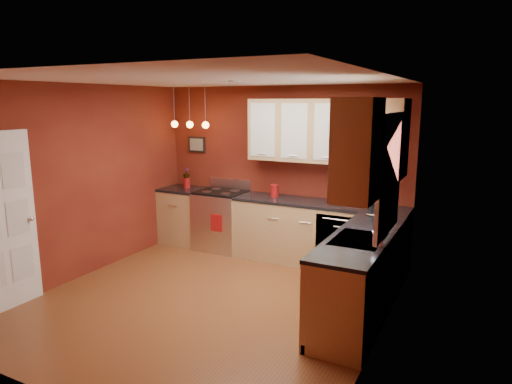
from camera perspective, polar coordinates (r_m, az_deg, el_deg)
The scene contains 27 objects.
floor at distance 5.68m, azimuth -5.88°, elevation -13.41°, with size 4.20×4.20×0.00m, color brown.
ceiling at distance 5.17m, azimuth -6.47°, elevation 13.80°, with size 4.00×4.20×0.02m, color white.
wall_back at distance 7.09m, azimuth 3.17°, elevation 2.62°, with size 4.00×0.02×2.60m, color maroon.
wall_front at distance 3.75m, azimuth -24.08°, elevation -6.24°, with size 4.00×0.02×2.60m, color maroon.
wall_left at distance 6.57m, azimuth -20.93°, elevation 1.19°, with size 0.02×4.20×2.60m, color maroon.
wall_right at distance 4.52m, azimuth 15.61°, elevation -2.80°, with size 0.02×4.20×2.60m, color maroon.
base_cabinets_back_left at distance 7.82m, azimuth -8.94°, elevation -3.04°, with size 0.70×0.60×0.90m, color tan.
base_cabinets_back_right at distance 6.74m, azimuth 7.74°, elevation -5.34°, with size 2.54×0.60×0.90m, color tan.
base_cabinets_right at distance 5.26m, azimuth 12.88°, elevation -10.40°, with size 0.60×2.10×0.90m, color tan.
counter_back_left at distance 7.72m, azimuth -9.05°, elevation 0.34°, with size 0.70×0.62×0.04m, color black.
counter_back_right at distance 6.62m, azimuth 7.85°, elevation -1.44°, with size 2.54×0.62×0.04m, color black.
counter_right at distance 5.10m, azimuth 13.11°, elevation -5.49°, with size 0.62×2.10×0.04m, color black.
gas_range at distance 7.42m, azimuth -4.37°, elevation -3.47°, with size 0.76×0.64×1.11m.
dishwasher_front at distance 6.37m, azimuth 10.02°, elevation -6.41°, with size 0.60×0.02×0.80m, color silver.
sink at distance 4.97m, azimuth 12.71°, elevation -6.00°, with size 0.50×0.70×0.33m.
window at distance 4.74m, azimuth 16.30°, elevation 2.60°, with size 0.06×1.02×1.22m.
door_left_wall at distance 5.88m, azimuth -29.19°, elevation -3.36°, with size 0.12×0.82×2.05m.
upper_cabinets_back at distance 6.64m, azimuth 7.39°, elevation 7.59°, with size 2.00×0.35×0.90m, color tan.
upper_cabinets_right at distance 4.76m, azimuth 14.76°, elevation 5.89°, with size 0.35×1.95×0.90m, color tan.
wall_picture at distance 7.79m, azimuth -7.40°, elevation 5.91°, with size 0.32×0.03×0.26m, color black.
pendant_lights at distance 7.43m, azimuth -8.28°, elevation 8.41°, with size 0.71×0.11×0.66m.
red_canister at distance 6.90m, azimuth 2.33°, elevation 0.15°, with size 0.13×0.13×0.19m.
red_vase at distance 7.70m, azimuth -8.66°, elevation 1.14°, with size 0.11×0.11×0.17m, color maroon.
flowers at distance 7.67m, azimuth -8.70°, elevation 2.32°, with size 0.11×0.11×0.19m, color maroon.
coffee_maker at distance 6.54m, azimuth 14.64°, elevation -0.73°, with size 0.18×0.18×0.23m.
soap_pump at distance 4.72m, azimuth 14.90°, elevation -5.33°, with size 0.10×0.10×0.22m, color white.
dish_towel at distance 7.08m, azimuth -4.98°, elevation -3.88°, with size 0.20×0.01×0.27m, color maroon.
Camera 1 is at (2.84, -4.31, 2.37)m, focal length 32.00 mm.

